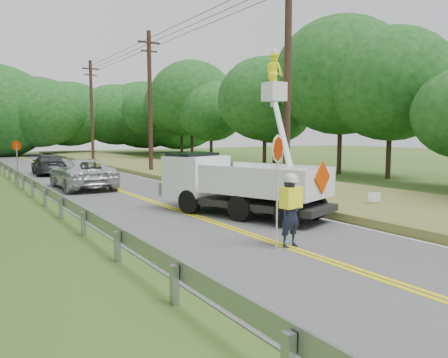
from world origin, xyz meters
TOP-DOWN VIEW (x-y plane):
  - ground at (0.00, 0.00)m, footprint 140.00×140.00m
  - road at (0.00, 14.00)m, footprint 7.20×96.00m
  - guardrail at (-4.02, 14.91)m, footprint 0.18×48.00m
  - utility_poles at (5.00, 17.02)m, footprint 1.60×43.30m
  - tall_grass_verge at (7.10, 14.00)m, footprint 7.00×96.00m
  - treeline_right at (15.58, 24.81)m, footprint 11.03×56.44m
  - treeline_horizon at (-0.54, 56.23)m, footprint 56.03×14.02m
  - flagger at (0.06, 2.88)m, footprint 1.11×0.49m
  - bucket_truck at (1.48, 8.01)m, footprint 5.21×6.50m
  - suv_silver at (-1.36, 17.98)m, footprint 2.64×5.61m
  - suv_darkgrey at (-1.36, 27.21)m, footprint 2.32×5.03m
  - stop_sign_permanent at (-4.25, 19.71)m, footprint 0.49×0.27m
  - yard_sign at (6.13, 5.26)m, footprint 0.48×0.21m

SIDE VIEW (x-z plane):
  - ground at x=0.00m, z-range 0.00..0.00m
  - road at x=0.00m, z-range 0.00..0.02m
  - tall_grass_verge at x=7.10m, z-range 0.00..0.30m
  - yard_sign at x=6.13m, z-range 0.16..0.88m
  - guardrail at x=-4.02m, z-range 0.17..0.94m
  - suv_darkgrey at x=-1.36m, z-range 0.02..1.44m
  - suv_silver at x=-1.36m, z-range 0.02..1.57m
  - flagger at x=0.06m, z-range -0.39..2.48m
  - bucket_truck at x=1.48m, z-range -1.64..4.54m
  - stop_sign_permanent at x=-4.25m, z-range 0.41..2.94m
  - utility_poles at x=5.00m, z-range 0.27..10.27m
  - treeline_horizon at x=-0.54m, z-range -0.51..11.51m
  - treeline_right at x=15.58m, z-range 0.57..11.56m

